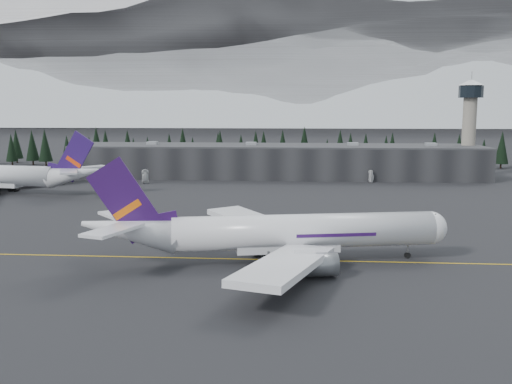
# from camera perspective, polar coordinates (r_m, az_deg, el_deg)

# --- Properties ---
(ground) EXTENTS (1400.00, 1400.00, 0.00)m
(ground) POSITION_cam_1_polar(r_m,az_deg,el_deg) (104.80, -0.85, -6.46)
(ground) COLOR black
(ground) RESTS_ON ground
(taxiline) EXTENTS (400.00, 0.40, 0.02)m
(taxiline) POSITION_cam_1_polar(r_m,az_deg,el_deg) (102.88, -0.95, -6.73)
(taxiline) COLOR gold
(taxiline) RESTS_ON ground
(terminal) EXTENTS (160.00, 30.00, 12.60)m
(terminal) POSITION_cam_1_polar(r_m,az_deg,el_deg) (227.03, 2.04, 3.14)
(terminal) COLOR black
(terminal) RESTS_ON ground
(control_tower) EXTENTS (10.00, 10.00, 37.70)m
(control_tower) POSITION_cam_1_polar(r_m,az_deg,el_deg) (238.17, 20.58, 6.98)
(control_tower) COLOR gray
(control_tower) RESTS_ON ground
(treeline) EXTENTS (360.00, 20.00, 15.00)m
(treeline) POSITION_cam_1_polar(r_m,az_deg,el_deg) (263.78, 2.38, 4.12)
(treeline) COLOR black
(treeline) RESTS_ON ground
(mountain_ridge) EXTENTS (4400.00, 900.00, 420.00)m
(mountain_ridge) POSITION_cam_1_polar(r_m,az_deg,el_deg) (1101.28, 3.96, 6.89)
(mountain_ridge) COLOR white
(mountain_ridge) RESTS_ON ground
(jet_main) EXTENTS (63.81, 58.35, 18.95)m
(jet_main) POSITION_cam_1_polar(r_m,az_deg,el_deg) (99.44, 1.66, -4.10)
(jet_main) COLOR silver
(jet_main) RESTS_ON ground
(gse_vehicle_a) EXTENTS (3.79, 5.66, 1.44)m
(gse_vehicle_a) POSITION_cam_1_polar(r_m,az_deg,el_deg) (209.59, -11.01, 1.03)
(gse_vehicle_a) COLOR silver
(gse_vehicle_a) RESTS_ON ground
(gse_vehicle_b) EXTENTS (4.88, 4.00, 1.57)m
(gse_vehicle_b) POSITION_cam_1_polar(r_m,az_deg,el_deg) (213.32, 11.46, 1.16)
(gse_vehicle_b) COLOR silver
(gse_vehicle_b) RESTS_ON ground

